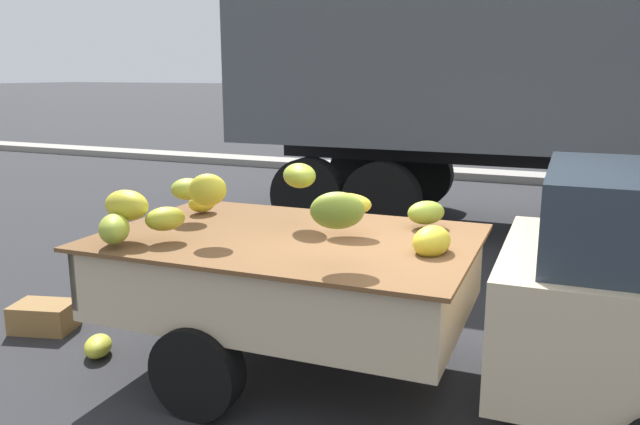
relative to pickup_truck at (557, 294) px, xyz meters
name	(u,v)px	position (x,y,z in m)	size (l,w,h in m)	color
ground	(437,391)	(-0.76, 0.09, -0.88)	(220.00, 220.00, 0.00)	#28282B
curb_strip	(542,179)	(-0.76, 9.79, -0.80)	(80.00, 0.80, 0.16)	gray
pickup_truck	(557,294)	(0.00, 0.00, 0.00)	(4.82, 1.95, 1.70)	#CCB793
fallen_banana_bunch_near_tailgate	(98,346)	(-3.44, -0.40, -0.80)	(0.35, 0.21, 0.16)	gold
produce_crate	(44,317)	(-4.25, -0.18, -0.76)	(0.52, 0.36, 0.25)	olive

